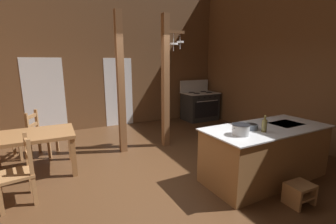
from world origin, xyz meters
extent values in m
cube|color=#4C301C|center=(0.00, 0.00, -0.05)|extent=(8.14, 7.97, 0.10)
cube|color=brown|center=(0.00, 3.65, 2.30)|extent=(8.14, 0.14, 4.60)
cube|color=brown|center=(3.74, 0.00, 2.30)|extent=(0.14, 7.97, 4.60)
cube|color=white|center=(-1.65, 3.58, 1.02)|extent=(1.00, 0.01, 2.05)
cube|color=white|center=(0.37, 3.58, 1.02)|extent=(0.84, 0.01, 2.05)
cube|color=olive|center=(1.61, -0.88, 0.44)|extent=(2.12, 0.95, 0.88)
cube|color=silver|center=(1.61, -0.88, 0.89)|extent=(2.18, 1.01, 0.02)
cube|color=black|center=(2.08, -0.87, 0.90)|extent=(0.53, 0.41, 0.00)
cube|color=black|center=(1.60, -0.45, 0.05)|extent=(2.00, 0.08, 0.10)
cube|color=black|center=(2.99, 3.02, 0.45)|extent=(1.12, 0.78, 0.90)
cube|color=black|center=(3.00, 2.64, 0.42)|extent=(0.93, 0.03, 0.52)
cylinder|color=silver|center=(3.00, 2.61, 0.70)|extent=(0.83, 0.04, 0.02)
cube|color=silver|center=(2.99, 3.02, 0.92)|extent=(1.16, 0.82, 0.03)
cube|color=silver|center=(2.98, 3.38, 1.12)|extent=(1.14, 0.06, 0.40)
cylinder|color=black|center=(3.24, 2.87, 0.94)|extent=(0.20, 0.20, 0.01)
cylinder|color=black|center=(2.74, 2.86, 0.94)|extent=(0.20, 0.20, 0.01)
cylinder|color=black|center=(3.23, 3.18, 0.94)|extent=(0.20, 0.20, 0.01)
cylinder|color=black|center=(2.74, 3.17, 0.94)|extent=(0.20, 0.20, 0.01)
cylinder|color=black|center=(3.33, 2.63, 0.82)|extent=(0.04, 0.03, 0.04)
cylinder|color=black|center=(3.11, 2.62, 0.82)|extent=(0.04, 0.03, 0.04)
cylinder|color=black|center=(2.89, 2.62, 0.82)|extent=(0.04, 0.03, 0.04)
cylinder|color=black|center=(2.67, 2.61, 0.82)|extent=(0.04, 0.03, 0.04)
cube|color=brown|center=(0.83, 1.30, 1.47)|extent=(0.15, 0.15, 2.95)
cube|color=brown|center=(1.03, 1.31, 2.58)|extent=(0.54, 0.11, 0.06)
cylinder|color=silver|center=(1.04, 1.31, 2.46)|extent=(0.01, 0.01, 0.24)
cylinder|color=silver|center=(1.04, 1.31, 2.33)|extent=(0.21, 0.21, 0.04)
cylinder|color=silver|center=(1.04, 1.31, 2.25)|extent=(0.02, 0.02, 0.14)
cylinder|color=silver|center=(1.22, 1.32, 2.49)|extent=(0.01, 0.01, 0.19)
cylinder|color=silver|center=(1.22, 1.32, 2.37)|extent=(0.17, 0.17, 0.04)
cylinder|color=silver|center=(1.22, 1.32, 2.29)|extent=(0.02, 0.02, 0.14)
cube|color=brown|center=(-0.17, 1.38, 1.47)|extent=(0.14, 0.14, 2.95)
cube|color=#9E7044|center=(1.45, -1.64, 0.28)|extent=(0.37, 0.29, 0.04)
cube|color=#9E7044|center=(1.29, -1.63, 0.13)|extent=(0.05, 0.28, 0.26)
cube|color=#9E7044|center=(1.61, -1.64, 0.13)|extent=(0.05, 0.28, 0.26)
cube|color=#9E7044|center=(1.45, -1.64, 0.14)|extent=(0.33, 0.29, 0.03)
cube|color=olive|center=(-2.03, 1.04, 0.71)|extent=(1.71, 0.91, 0.06)
cube|color=olive|center=(-1.24, 1.42, 0.34)|extent=(0.08, 0.08, 0.68)
cube|color=olive|center=(-1.24, 0.64, 0.34)|extent=(0.08, 0.08, 0.68)
cube|color=#9E7044|center=(-2.03, 0.15, 0.43)|extent=(0.51, 0.51, 0.04)
cube|color=#9E7044|center=(-2.19, -0.07, 0.21)|extent=(0.06, 0.06, 0.41)
cube|color=#9E7044|center=(-2.25, 0.31, 0.21)|extent=(0.06, 0.06, 0.41)
cube|color=#9E7044|center=(-1.81, 0.00, 0.47)|extent=(0.06, 0.06, 0.95)
cube|color=#9E7044|center=(-1.88, 0.37, 0.47)|extent=(0.06, 0.06, 0.95)
cube|color=#9E7044|center=(-1.85, 0.18, 0.84)|extent=(0.10, 0.38, 0.07)
cube|color=#9E7044|center=(-1.85, 0.18, 0.65)|extent=(0.10, 0.38, 0.07)
cube|color=#9E7044|center=(-1.72, 1.93, 0.43)|extent=(0.58, 0.58, 0.04)
cube|color=#9E7044|center=(-1.47, 2.03, 0.21)|extent=(0.07, 0.07, 0.41)
cube|color=#9E7044|center=(-1.62, 1.68, 0.21)|extent=(0.07, 0.07, 0.41)
cube|color=#9E7044|center=(-1.82, 2.19, 0.47)|extent=(0.07, 0.07, 0.95)
cube|color=#9E7044|center=(-1.97, 1.84, 0.47)|extent=(0.07, 0.07, 0.95)
cube|color=#9E7044|center=(-1.89, 2.01, 0.84)|extent=(0.19, 0.36, 0.07)
cube|color=#9E7044|center=(-1.89, 2.01, 0.65)|extent=(0.19, 0.36, 0.07)
cube|color=#9E7044|center=(-2.39, 1.90, 0.43)|extent=(0.58, 0.58, 0.04)
cube|color=#9E7044|center=(-2.29, 2.15, 0.21)|extent=(0.07, 0.07, 0.41)
cube|color=#9E7044|center=(-2.14, 1.80, 0.21)|extent=(0.07, 0.07, 0.41)
cylinder|color=silver|center=(0.92, -0.99, 0.97)|extent=(0.25, 0.25, 0.15)
cylinder|color=black|center=(0.92, -0.99, 1.05)|extent=(0.26, 0.26, 0.01)
cylinder|color=silver|center=(0.78, -0.99, 1.01)|extent=(0.05, 0.02, 0.02)
cylinder|color=silver|center=(1.06, -0.99, 1.01)|extent=(0.05, 0.02, 0.02)
cylinder|color=slate|center=(1.28, -0.84, 0.94)|extent=(0.22, 0.22, 0.08)
cylinder|color=black|center=(1.28, -0.84, 0.98)|extent=(0.18, 0.18, 0.00)
cylinder|color=brown|center=(1.34, -1.04, 0.99)|extent=(0.08, 0.08, 0.19)
cylinder|color=brown|center=(1.34, -1.04, 1.12)|extent=(0.03, 0.03, 0.07)
camera|label=1|loc=(-1.48, -3.38, 1.93)|focal=24.74mm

